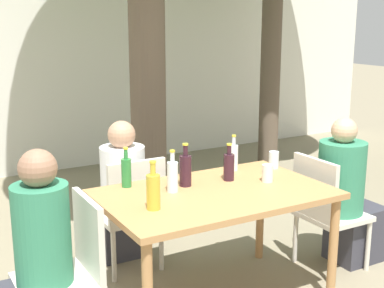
# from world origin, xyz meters

# --- Properties ---
(cafe_building_wall) EXTENTS (10.00, 0.08, 2.80)m
(cafe_building_wall) POSITION_xyz_m (0.00, 3.70, 1.40)
(cafe_building_wall) COLOR white
(cafe_building_wall) RESTS_ON ground_plane
(dining_table_front) EXTENTS (1.46, 0.91, 0.78)m
(dining_table_front) POSITION_xyz_m (0.00, 0.00, 0.69)
(dining_table_front) COLOR #B27F4C
(dining_table_front) RESTS_ON ground_plane
(patio_chair_0) EXTENTS (0.44, 0.44, 0.88)m
(patio_chair_0) POSITION_xyz_m (-0.96, 0.00, 0.49)
(patio_chair_0) COLOR beige
(patio_chair_0) RESTS_ON ground_plane
(patio_chair_1) EXTENTS (0.44, 0.44, 0.88)m
(patio_chair_1) POSITION_xyz_m (0.96, 0.00, 0.49)
(patio_chair_1) COLOR beige
(patio_chair_1) RESTS_ON ground_plane
(patio_chair_2) EXTENTS (0.44, 0.44, 0.88)m
(patio_chair_2) POSITION_xyz_m (-0.29, 0.69, 0.49)
(patio_chair_2) COLOR beige
(patio_chair_2) RESTS_ON ground_plane
(person_seated_0) EXTENTS (0.55, 0.31, 1.19)m
(person_seated_0) POSITION_xyz_m (-1.20, -0.00, 0.53)
(person_seated_0) COLOR #383842
(person_seated_0) RESTS_ON ground_plane
(person_seated_1) EXTENTS (0.57, 0.35, 1.15)m
(person_seated_1) POSITION_xyz_m (1.20, -0.00, 0.51)
(person_seated_1) COLOR #383842
(person_seated_1) RESTS_ON ground_plane
(person_seated_2) EXTENTS (0.34, 0.57, 1.13)m
(person_seated_2) POSITION_xyz_m (-0.29, 0.93, 0.50)
(person_seated_2) COLOR #383842
(person_seated_2) RESTS_ON ground_plane
(green_bottle_0) EXTENTS (0.07, 0.07, 0.27)m
(green_bottle_0) POSITION_xyz_m (-0.46, 0.37, 0.88)
(green_bottle_0) COLOR #287A38
(green_bottle_0) RESTS_ON dining_table_front
(oil_cruet_1) EXTENTS (0.08, 0.08, 0.29)m
(oil_cruet_1) POSITION_xyz_m (-0.49, -0.10, 0.89)
(oil_cruet_1) COLOR gold
(oil_cruet_1) RESTS_ON dining_table_front
(water_bottle_2) EXTENTS (0.07, 0.07, 0.27)m
(water_bottle_2) POSITION_xyz_m (-0.24, 0.13, 0.88)
(water_bottle_2) COLOR silver
(water_bottle_2) RESTS_ON dining_table_front
(water_bottle_3) EXTENTS (0.07, 0.07, 0.26)m
(water_bottle_3) POSITION_xyz_m (0.37, 0.35, 0.88)
(water_bottle_3) COLOR silver
(water_bottle_3) RESTS_ON dining_table_front
(wine_bottle_4) EXTENTS (0.08, 0.08, 0.29)m
(wine_bottle_4) POSITION_xyz_m (-0.11, 0.19, 0.89)
(wine_bottle_4) COLOR #331923
(wine_bottle_4) RESTS_ON dining_table_front
(wine_bottle_5) EXTENTS (0.07, 0.07, 0.26)m
(wine_bottle_5) POSITION_xyz_m (0.21, 0.16, 0.88)
(wine_bottle_5) COLOR #331923
(wine_bottle_5) RESTS_ON dining_table_front
(drinking_glass_0) EXTENTS (0.07, 0.07, 0.13)m
(drinking_glass_0) POSITION_xyz_m (0.66, 0.24, 0.84)
(drinking_glass_0) COLOR silver
(drinking_glass_0) RESTS_ON dining_table_front
(drinking_glass_1) EXTENTS (0.08, 0.08, 0.12)m
(drinking_glass_1) POSITION_xyz_m (0.42, -0.00, 0.84)
(drinking_glass_1) COLOR silver
(drinking_glass_1) RESTS_ON dining_table_front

